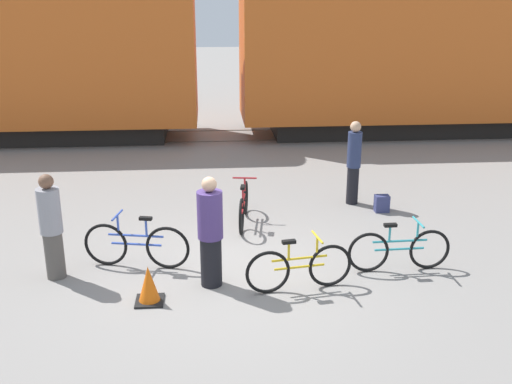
{
  "coord_description": "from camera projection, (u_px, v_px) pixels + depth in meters",
  "views": [
    {
      "loc": [
        -0.34,
        -8.46,
        4.2
      ],
      "look_at": [
        0.4,
        0.73,
        1.1
      ],
      "focal_mm": 42.0,
      "sensor_mm": 36.0,
      "label": 1
    }
  ],
  "objects": [
    {
      "name": "rail_far",
      "position": [
        220.0,
        130.0,
        18.95
      ],
      "size": [
        37.38,
        0.07,
        0.01
      ],
      "primitive_type": "cube",
      "color": "#4C4238",
      "rests_on": "ground_plane"
    },
    {
      "name": "rail_near",
      "position": [
        221.0,
        141.0,
        17.59
      ],
      "size": [
        37.38,
        0.07,
        0.01
      ],
      "primitive_type": "cube",
      "color": "#4C4238",
      "rests_on": "ground_plane"
    },
    {
      "name": "person_in_navy",
      "position": [
        354.0,
        162.0,
        12.2
      ],
      "size": [
        0.28,
        0.28,
        1.74
      ],
      "rotation": [
        0.0,
        0.0,
        2.23
      ],
      "color": "black",
      "rests_on": "ground_plane"
    },
    {
      "name": "bicycle_blue",
      "position": [
        136.0,
        245.0,
        9.49
      ],
      "size": [
        1.7,
        0.48,
        0.89
      ],
      "color": "black",
      "rests_on": "ground_plane"
    },
    {
      "name": "person_in_grey",
      "position": [
        51.0,
        227.0,
        9.0
      ],
      "size": [
        0.34,
        0.34,
        1.66
      ],
      "rotation": [
        0.0,
        0.0,
        2.43
      ],
      "color": "#514C47",
      "rests_on": "ground_plane"
    },
    {
      "name": "bicycle_maroon",
      "position": [
        244.0,
        206.0,
        11.29
      ],
      "size": [
        0.46,
        1.7,
        0.83
      ],
      "color": "black",
      "rests_on": "ground_plane"
    },
    {
      "name": "backpack",
      "position": [
        382.0,
        203.0,
        11.96
      ],
      "size": [
        0.28,
        0.2,
        0.34
      ],
      "color": "navy",
      "rests_on": "ground_plane"
    },
    {
      "name": "traffic_cone",
      "position": [
        149.0,
        286.0,
        8.45
      ],
      "size": [
        0.4,
        0.4,
        0.55
      ],
      "color": "black",
      "rests_on": "ground_plane"
    },
    {
      "name": "person_in_purple",
      "position": [
        210.0,
        233.0,
        8.76
      ],
      "size": [
        0.37,
        0.37,
        1.7
      ],
      "rotation": [
        0.0,
        0.0,
        0.75
      ],
      "color": "black",
      "rests_on": "ground_plane"
    },
    {
      "name": "freight_train",
      "position": [
        218.0,
        40.0,
        17.36
      ],
      "size": [
        25.38,
        2.82,
        5.38
      ],
      "color": "black",
      "rests_on": "ground_plane"
    },
    {
      "name": "ground_plane",
      "position": [
        235.0,
        274.0,
        9.36
      ],
      "size": [
        80.0,
        80.0,
        0.0
      ],
      "primitive_type": "plane",
      "color": "gray"
    },
    {
      "name": "bicycle_teal",
      "position": [
        399.0,
        250.0,
        9.38
      ],
      "size": [
        1.65,
        0.46,
        0.82
      ],
      "color": "black",
      "rests_on": "ground_plane"
    },
    {
      "name": "bicycle_yellow",
      "position": [
        299.0,
        268.0,
        8.77
      ],
      "size": [
        1.61,
        0.46,
        0.83
      ],
      "color": "black",
      "rests_on": "ground_plane"
    }
  ]
}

